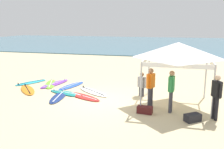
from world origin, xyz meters
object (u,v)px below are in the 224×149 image
object	(u,v)px
surfboard_orange	(28,90)
person_black	(216,94)
canopy_tent	(178,51)
surfboard_white	(93,91)
person_grey	(142,83)
surfboard_teal	(68,93)
surfboard_purple	(55,84)
surfboard_blue	(71,86)
surfboard_cyan	(31,82)
surfboard_navy	(59,97)
surfboard_red	(83,96)
person_green	(171,88)
person_orange	(151,85)
gear_bag_by_pole	(193,118)
gear_bag_near_tent	(145,110)
surfboard_lime	(51,84)

from	to	relation	value
surfboard_orange	person_black	world-z (taller)	person_black
canopy_tent	surfboard_white	world-z (taller)	canopy_tent
canopy_tent	person_grey	distance (m)	2.52
person_black	surfboard_orange	bearing A→B (deg)	169.16
canopy_tent	surfboard_teal	xyz separation A→B (m)	(-5.31, 0.22, -2.35)
surfboard_white	surfboard_purple	distance (m)	2.91
surfboard_blue	person_black	bearing A→B (deg)	-23.52
surfboard_cyan	surfboard_purple	size ratio (longest dim) A/B	0.83
surfboard_navy	surfboard_purple	distance (m)	2.73
surfboard_white	person_black	world-z (taller)	person_black
surfboard_red	person_black	bearing A→B (deg)	-13.32
person_green	person_orange	distance (m)	0.91
canopy_tent	surfboard_cyan	world-z (taller)	canopy_tent
surfboard_navy	surfboard_red	world-z (taller)	same
person_black	gear_bag_by_pole	world-z (taller)	person_black
canopy_tent	gear_bag_near_tent	size ratio (longest dim) A/B	4.71
surfboard_blue	surfboard_teal	bearing A→B (deg)	-73.01
canopy_tent	person_black	bearing A→B (deg)	-44.93
surfboard_blue	surfboard_red	size ratio (longest dim) A/B	0.97
gear_bag_near_tent	surfboard_purple	bearing A→B (deg)	149.65
surfboard_lime	person_orange	bearing A→B (deg)	-22.32
surfboard_red	person_green	bearing A→B (deg)	-13.37
surfboard_white	surfboard_teal	size ratio (longest dim) A/B	0.94
surfboard_red	gear_bag_by_pole	world-z (taller)	gear_bag_by_pole
surfboard_white	gear_bag_by_pole	distance (m)	5.54
surfboard_red	surfboard_teal	bearing A→B (deg)	163.21
person_black	gear_bag_by_pole	distance (m)	1.23
surfboard_red	person_orange	bearing A→B (deg)	-11.48
surfboard_orange	person_grey	distance (m)	6.12
surfboard_orange	person_black	bearing A→B (deg)	-10.84
person_black	canopy_tent	bearing A→B (deg)	135.07
surfboard_white	surfboard_red	xyz separation A→B (m)	(-0.18, -0.93, 0.00)
surfboard_orange	person_green	world-z (taller)	person_green
surfboard_navy	surfboard_cyan	bearing A→B (deg)	143.05
canopy_tent	surfboard_teal	bearing A→B (deg)	177.64
surfboard_lime	person_orange	size ratio (longest dim) A/B	1.28
surfboard_orange	surfboard_white	distance (m)	3.55
surfboard_cyan	surfboard_red	world-z (taller)	same
gear_bag_near_tent	surfboard_navy	bearing A→B (deg)	166.55
surfboard_navy	person_green	xyz separation A→B (m)	(5.30, -0.63, 0.95)
surfboard_teal	person_grey	world-z (taller)	person_grey
surfboard_lime	gear_bag_by_pole	size ratio (longest dim) A/B	3.66
person_orange	gear_bag_by_pole	bearing A→B (deg)	-33.05
surfboard_purple	gear_bag_by_pole	world-z (taller)	gear_bag_by_pole
surfboard_orange	person_green	size ratio (longest dim) A/B	1.25
surfboard_white	surfboard_red	bearing A→B (deg)	-101.11
person_grey	surfboard_cyan	bearing A→B (deg)	172.18
surfboard_cyan	canopy_tent	bearing A→B (deg)	-11.97
surfboard_red	surfboard_teal	world-z (taller)	same
surfboard_teal	person_green	xyz separation A→B (m)	(5.13, -1.28, 0.95)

